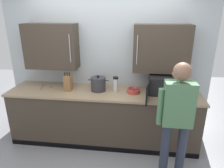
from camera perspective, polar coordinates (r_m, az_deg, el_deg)
The scene contains 9 objects.
back_wall_tiled at distance 3.51m, azimuth -1.66°, elevation 7.15°, with size 3.53×0.44×2.59m.
counter_unit at distance 3.54m, azimuth -2.34°, elevation -8.99°, with size 3.12×0.72×0.92m.
microwave_oven at distance 3.31m, azimuth 14.35°, elevation -0.21°, with size 0.59×0.74×0.29m.
knife_block at distance 3.41m, azimuth -12.15°, elevation 0.34°, with size 0.11×0.15×0.32m.
wooden_spoon at distance 3.67m, azimuth -17.89°, elevation -0.80°, with size 0.23×0.25×0.02m.
thermos_flask at distance 3.28m, azimuth 1.01°, elevation -0.05°, with size 0.08×0.08×0.25m.
stock_pot at distance 3.34m, azimuth -3.87°, elevation 0.02°, with size 0.34×0.25×0.26m.
fruit_bowl at distance 3.27m, azimuth 6.02°, elevation -1.77°, with size 0.21×0.21×0.09m.
person_figure at distance 2.54m, azimuth 17.60°, elevation -8.72°, with size 0.44×0.66×1.65m.
Camera 1 is at (0.53, -2.24, 2.17)m, focal length 32.68 mm.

